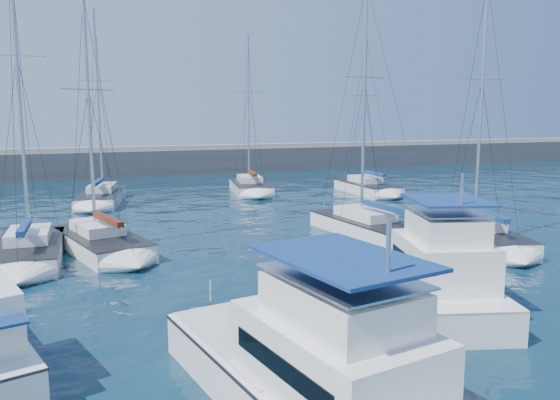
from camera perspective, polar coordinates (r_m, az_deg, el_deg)
name	(u,v)px	position (r m, az deg, el deg)	size (l,w,h in m)	color
ground	(373,310)	(21.02, 9.72, -11.29)	(220.00, 220.00, 0.00)	black
breakwater	(152,165)	(69.81, -13.21, 3.54)	(160.00, 6.00, 4.45)	#424244
motor_yacht_port_inner	(315,378)	(13.37, 3.63, -18.09)	(4.83, 10.51, 4.69)	white
motor_yacht_stbd_inner	(436,279)	(21.42, 15.95, -7.93)	(5.65, 8.88, 4.69)	white
sailboat_mid_a	(29,251)	(29.90, -24.77, -4.82)	(3.41, 7.56, 16.14)	white
sailboat_mid_b	(100,242)	(30.65, -18.25, -4.21)	(5.00, 8.59, 13.60)	white
sailboat_mid_d	(369,227)	(33.45, 9.32, -2.80)	(3.89, 9.27, 15.10)	white
sailboat_mid_e	(479,237)	(32.27, 20.12, -3.63)	(5.15, 8.11, 14.64)	white
sailboat_back_a	(101,197)	(47.34, -18.15, 0.30)	(4.83, 9.03, 16.05)	white
sailboat_back_b	(250,187)	(51.62, -3.13, 1.39)	(4.59, 8.62, 14.97)	white
sailboat_back_c	(367,187)	(51.71, 9.08, 1.30)	(3.32, 8.08, 14.41)	white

